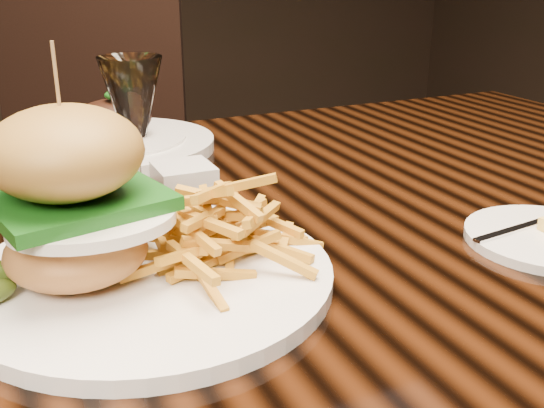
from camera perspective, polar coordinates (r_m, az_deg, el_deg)
name	(u,v)px	position (r m, az deg, el deg)	size (l,w,h in m)	color
dining_table	(241,264)	(0.79, -2.82, -5.42)	(1.60, 0.90, 0.75)	black
burger_plate	(139,226)	(0.57, -11.86, -1.99)	(0.33, 0.33, 0.22)	white
ramekin	(184,178)	(0.82, -7.90, 2.37)	(0.07, 0.07, 0.03)	white
wine_glass	(133,103)	(0.70, -12.36, 8.82)	(0.07, 0.07, 0.18)	white
far_dish	(115,139)	(1.02, -13.90, 5.66)	(0.31, 0.31, 0.10)	white
chair_far	(90,173)	(1.64, -15.98, 2.70)	(0.60, 0.60, 0.95)	black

